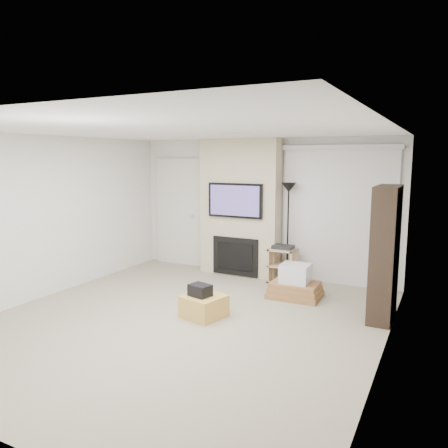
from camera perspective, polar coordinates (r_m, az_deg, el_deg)
The scene contains 15 objects.
floor at distance 5.99m, azimuth -5.37°, elevation -12.52°, with size 5.00×5.50×0.00m, color tan.
ceiling at distance 5.59m, azimuth -5.74°, elevation 12.11°, with size 5.00×5.50×0.00m, color white.
wall_back at distance 8.09m, azimuth 5.02°, elevation 2.18°, with size 5.00×2.50×0.00m, color white.
wall_left at distance 7.30m, azimuth -22.31°, elevation 0.86°, with size 5.50×2.50×0.00m, color white.
wall_right at distance 4.81m, azimuth 20.44°, elevation -2.80°, with size 5.50×2.50×0.00m, color white.
hvac_vent at distance 6.10m, azimuth 1.67°, elevation 11.83°, with size 0.35×0.18×0.01m, color silver.
ottoman at distance 6.07m, azimuth -2.64°, elevation -10.68°, with size 0.50×0.50×0.30m, color gold.
black_bag at distance 5.99m, azimuth -3.14°, elevation -8.63°, with size 0.28×0.22×0.16m, color black.
fireplace_wall at distance 8.03m, azimuth 2.14°, elevation 2.06°, with size 1.50×0.47×2.50m.
entry_door at distance 8.91m, azimuth -5.88°, elevation 1.50°, with size 1.02×0.11×2.14m.
vertical_blinds at distance 7.62m, azimuth 14.67°, elevation 1.71°, with size 1.98×0.10×2.37m.
floor_lamp at distance 7.64m, azimuth 8.41°, elevation 2.60°, with size 0.26×0.26×1.73m.
av_stand at distance 7.69m, azimuth 7.68°, elevation -5.06°, with size 0.45×0.38×0.66m.
box_stack at distance 6.94m, azimuth 9.27°, elevation -7.84°, with size 0.81×0.62×0.53m.
bookshelf at distance 6.19m, azimuth 20.27°, elevation -3.62°, with size 0.30×0.80×1.80m.
Camera 1 is at (3.02, -4.69, 2.16)m, focal length 35.00 mm.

